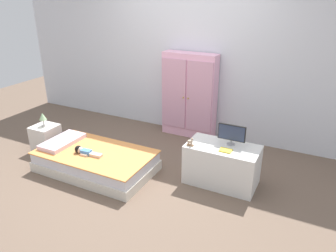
{
  "coord_description": "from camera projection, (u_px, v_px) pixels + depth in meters",
  "views": [
    {
      "loc": [
        1.98,
        -3.08,
        2.21
      ],
      "look_at": [
        0.24,
        0.36,
        0.57
      ],
      "focal_mm": 34.7,
      "sensor_mm": 36.0,
      "label": 1
    }
  ],
  "objects": [
    {
      "name": "nightstand",
      "position": [
        46.0,
        138.0,
        4.75
      ],
      "size": [
        0.33,
        0.33,
        0.38
      ],
      "primitive_type": "cube",
      "color": "silver",
      "rests_on": "ground_plane"
    },
    {
      "name": "book_yellow",
      "position": [
        226.0,
        150.0,
        3.7
      ],
      "size": [
        0.14,
        0.11,
        0.01
      ],
      "primitive_type": "cube",
      "color": "gold",
      "rests_on": "tv_stand"
    },
    {
      "name": "tv_monitor",
      "position": [
        232.0,
        133.0,
        3.8
      ],
      "size": [
        0.33,
        0.1,
        0.26
      ],
      "color": "#99999E",
      "rests_on": "tv_stand"
    },
    {
      "name": "table_lamp",
      "position": [
        43.0,
        117.0,
        4.62
      ],
      "size": [
        0.1,
        0.1,
        0.2
      ],
      "color": "#B7B2AD",
      "rests_on": "nightstand"
    },
    {
      "name": "tv_stand",
      "position": [
        222.0,
        165.0,
        3.92
      ],
      "size": [
        0.85,
        0.47,
        0.5
      ],
      "primitive_type": "cube",
      "color": "silver",
      "rests_on": "ground_plane"
    },
    {
      "name": "pillow",
      "position": [
        63.0,
        141.0,
        4.4
      ],
      "size": [
        0.32,
        0.61,
        0.06
      ],
      "primitive_type": "cube",
      "color": "silver",
      "rests_on": "bed"
    },
    {
      "name": "back_wall",
      "position": [
        190.0,
        49.0,
        4.98
      ],
      "size": [
        6.4,
        0.05,
        2.7
      ],
      "primitive_type": "cube",
      "color": "silver",
      "rests_on": "ground_plane"
    },
    {
      "name": "rocking_horse_toy",
      "position": [
        191.0,
        142.0,
        3.81
      ],
      "size": [
        0.09,
        0.04,
        0.11
      ],
      "color": "#8E6642",
      "rests_on": "tv_stand"
    },
    {
      "name": "ground_plane",
      "position": [
        139.0,
        174.0,
        4.22
      ],
      "size": [
        10.0,
        10.0,
        0.02
      ],
      "primitive_type": "cube",
      "color": "brown"
    },
    {
      "name": "wardrobe",
      "position": [
        189.0,
        95.0,
        5.08
      ],
      "size": [
        0.85,
        0.27,
        1.33
      ],
      "color": "#EFADCC",
      "rests_on": "ground_plane"
    },
    {
      "name": "bed",
      "position": [
        96.0,
        161.0,
        4.24
      ],
      "size": [
        1.5,
        0.85,
        0.27
      ],
      "color": "silver",
      "rests_on": "ground_plane"
    },
    {
      "name": "doll",
      "position": [
        83.0,
        151.0,
        4.12
      ],
      "size": [
        0.39,
        0.14,
        0.1
      ],
      "color": "#4C84C6",
      "rests_on": "bed"
    }
  ]
}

